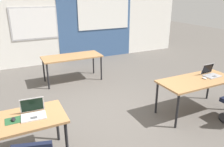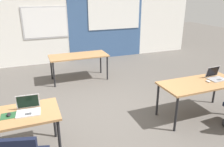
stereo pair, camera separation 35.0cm
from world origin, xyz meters
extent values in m
plane|color=#56514C|center=(0.00, 0.00, 0.00)|extent=(24.00, 24.00, 0.00)
cube|color=silver|center=(0.00, 4.20, 1.40)|extent=(10.00, 0.20, 2.80)
cube|color=#385684|center=(1.51, 4.09, 1.40)|extent=(2.83, 0.01, 2.80)
cube|color=#B7B7BC|center=(-0.65, 4.09, 1.42)|extent=(1.48, 0.02, 1.04)
cube|color=white|center=(-0.65, 4.08, 1.42)|extent=(1.40, 0.02, 0.96)
cube|color=white|center=(1.83, 4.08, 1.86)|extent=(2.00, 0.02, 1.58)
cube|color=#A37547|center=(-1.75, -0.60, 0.70)|extent=(1.60, 0.70, 0.04)
cylinder|color=black|center=(-1.01, -0.90, 0.34)|extent=(0.04, 0.04, 0.68)
cylinder|color=black|center=(-1.01, -0.30, 0.34)|extent=(0.04, 0.04, 0.68)
cube|color=#A37547|center=(1.75, -0.60, 0.70)|extent=(1.60, 0.70, 0.04)
cylinder|color=black|center=(1.01, -0.90, 0.34)|extent=(0.04, 0.04, 0.68)
cylinder|color=black|center=(1.01, -0.30, 0.34)|extent=(0.04, 0.04, 0.68)
cylinder|color=black|center=(2.49, -0.30, 0.34)|extent=(0.04, 0.04, 0.68)
cube|color=#A37547|center=(0.00, 2.20, 0.70)|extent=(1.60, 0.70, 0.04)
cylinder|color=black|center=(-0.74, 1.90, 0.34)|extent=(0.04, 0.04, 0.68)
cylinder|color=black|center=(0.74, 1.90, 0.34)|extent=(0.04, 0.04, 0.68)
cylinder|color=black|center=(-0.74, 2.50, 0.34)|extent=(0.04, 0.04, 0.68)
cylinder|color=black|center=(0.74, 2.50, 0.34)|extent=(0.04, 0.04, 0.68)
cube|color=#9E9EA3|center=(2.16, -0.60, 0.73)|extent=(0.34, 0.24, 0.02)
cube|color=#4C4C4F|center=(2.17, -0.65, 0.74)|extent=(0.09, 0.06, 0.00)
cube|color=#9E9EA3|center=(2.16, -0.46, 0.85)|extent=(0.33, 0.06, 0.22)
cube|color=black|center=(2.16, -0.47, 0.85)|extent=(0.30, 0.05, 0.19)
ellipsoid|color=silver|center=(1.90, -0.63, 0.74)|extent=(0.06, 0.10, 0.03)
sphere|color=black|center=(2.17, -0.98, 0.02)|extent=(0.04, 0.04, 0.04)
cube|color=silver|center=(-1.38, -0.63, 0.73)|extent=(0.35, 0.25, 0.02)
cube|color=#4C4C4F|center=(-1.38, -0.68, 0.74)|extent=(0.09, 0.07, 0.00)
cube|color=silver|center=(-1.37, -0.50, 0.85)|extent=(0.33, 0.06, 0.22)
cube|color=black|center=(-1.37, -0.51, 0.85)|extent=(0.30, 0.05, 0.19)
cube|color=#23512D|center=(-1.64, -0.61, 0.72)|extent=(0.22, 0.19, 0.00)
ellipsoid|color=black|center=(-1.64, -0.61, 0.74)|extent=(0.06, 0.10, 0.03)
camera|label=1|loc=(-1.57, -3.50, 2.34)|focal=35.18mm
camera|label=2|loc=(-1.25, -3.64, 2.34)|focal=35.18mm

